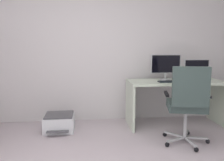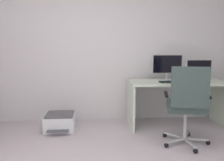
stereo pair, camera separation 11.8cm
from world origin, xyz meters
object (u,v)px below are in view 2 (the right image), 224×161
(keyboard, at_px, (171,82))
(monitor_main, at_px, (167,65))
(computer_mouse, at_px, (185,81))
(printer, at_px, (60,122))
(desk, at_px, (177,93))
(monitor_secondary, at_px, (199,68))
(office_chair, at_px, (187,102))

(keyboard, bearing_deg, monitor_main, 83.19)
(computer_mouse, xyz_separation_m, printer, (-1.92, 0.07, -0.62))
(monitor_main, height_order, computer_mouse, monitor_main)
(desk, xyz_separation_m, monitor_main, (-0.14, 0.12, 0.43))
(desk, distance_m, monitor_secondary, 0.56)
(monitor_secondary, xyz_separation_m, office_chair, (-0.56, -0.94, -0.34))
(monitor_secondary, xyz_separation_m, printer, (-2.25, -0.19, -0.80))
(office_chair, bearing_deg, desk, 79.01)
(keyboard, bearing_deg, monitor_secondary, 23.79)
(monitor_secondary, relative_size, office_chair, 0.41)
(monitor_secondary, height_order, computer_mouse, monitor_secondary)
(desk, relative_size, printer, 2.96)
(computer_mouse, bearing_deg, desk, 109.56)
(desk, height_order, office_chair, office_chair)
(desk, height_order, printer, desk)
(monitor_main, distance_m, computer_mouse, 0.40)
(desk, relative_size, computer_mouse, 15.24)
(keyboard, xyz_separation_m, printer, (-1.69, 0.08, -0.62))
(computer_mouse, height_order, printer, computer_mouse)
(keyboard, distance_m, office_chair, 0.69)
(printer, bearing_deg, monitor_main, 6.42)
(desk, xyz_separation_m, monitor_secondary, (0.40, 0.12, 0.38))
(desk, distance_m, monitor_main, 0.47)
(computer_mouse, distance_m, printer, 2.02)
(monitor_secondary, relative_size, computer_mouse, 4.22)
(computer_mouse, relative_size, printer, 0.19)
(office_chair, bearing_deg, monitor_secondary, 59.50)
(monitor_secondary, height_order, office_chair, monitor_secondary)
(monitor_secondary, distance_m, keyboard, 0.64)
(computer_mouse, bearing_deg, keyboard, 175.52)
(monitor_main, xyz_separation_m, monitor_secondary, (0.53, 0.00, -0.05))
(desk, height_order, monitor_main, monitor_main)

